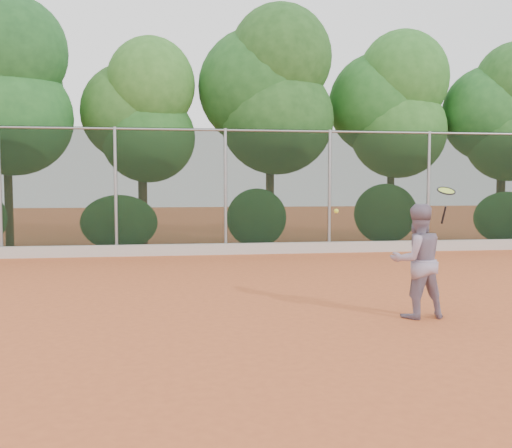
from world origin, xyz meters
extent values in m
plane|color=#C65C2E|center=(0.00, 0.00, 0.00)|extent=(80.00, 80.00, 0.00)
cube|color=#B8B2AB|center=(0.00, 6.82, 0.15)|extent=(24.00, 0.20, 0.30)
imported|color=gray|center=(2.08, -1.09, 0.83)|extent=(0.85, 0.68, 1.67)
cube|color=black|center=(0.00, 7.00, 1.75)|extent=(24.00, 0.01, 3.50)
cylinder|color=gray|center=(0.00, 7.00, 3.45)|extent=(24.00, 0.06, 0.06)
cylinder|color=gray|center=(-6.00, 7.00, 1.75)|extent=(0.09, 0.09, 3.50)
cylinder|color=gray|center=(-3.00, 7.00, 1.75)|extent=(0.09, 0.09, 3.50)
cylinder|color=gray|center=(0.00, 7.00, 1.75)|extent=(0.09, 0.09, 3.50)
cylinder|color=gray|center=(3.00, 7.00, 1.75)|extent=(0.09, 0.09, 3.50)
cylinder|color=gray|center=(6.00, 7.00, 1.75)|extent=(0.09, 0.09, 3.50)
cylinder|color=#3B2917|center=(-6.30, 8.90, 1.45)|extent=(0.24, 0.24, 2.90)
ellipsoid|color=#2C752C|center=(-6.10, 8.80, 3.90)|extent=(3.50, 2.90, 3.40)
ellipsoid|color=#266428|center=(-6.00, 8.70, 5.80)|extent=(3.10, 2.60, 3.20)
cylinder|color=#412519|center=(-2.40, 9.30, 1.20)|extent=(0.28, 0.28, 2.40)
ellipsoid|color=#20531C|center=(-2.20, 9.20, 3.40)|extent=(2.90, 2.40, 2.80)
ellipsoid|color=#28571E|center=(-2.70, 9.50, 4.20)|extent=(3.20, 2.70, 3.10)
ellipsoid|color=#2C6121|center=(-2.10, 9.00, 5.00)|extent=(2.70, 2.30, 2.90)
cylinder|color=#432719|center=(1.60, 9.00, 1.50)|extent=(0.26, 0.26, 3.00)
ellipsoid|color=#316A28|center=(1.80, 8.90, 4.00)|extent=(3.60, 3.00, 3.50)
ellipsoid|color=#2D6B28|center=(1.30, 9.20, 5.00)|extent=(3.90, 3.20, 3.80)
ellipsoid|color=#326827|center=(1.90, 8.80, 5.90)|extent=(3.20, 2.70, 3.30)
cylinder|color=#48301B|center=(5.70, 9.20, 1.35)|extent=(0.24, 0.24, 2.70)
ellipsoid|color=#275E20|center=(5.90, 9.10, 3.70)|extent=(3.20, 2.70, 3.10)
ellipsoid|color=#1D551D|center=(5.40, 9.40, 4.60)|extent=(3.50, 2.90, 3.40)
ellipsoid|color=#255D20|center=(6.00, 9.00, 5.40)|extent=(3.00, 2.50, 3.10)
cylinder|color=#3C2317|center=(9.40, 8.80, 1.25)|extent=(0.28, 0.28, 2.50)
ellipsoid|color=#36762D|center=(9.60, 8.70, 3.50)|extent=(3.00, 2.50, 2.90)
ellipsoid|color=#2E772D|center=(9.10, 9.00, 4.30)|extent=(3.30, 2.80, 3.20)
ellipsoid|color=#2F6626|center=(-3.00, 7.80, 0.85)|extent=(2.20, 1.16, 1.60)
ellipsoid|color=#2B6426|center=(1.00, 7.80, 0.95)|extent=(1.80, 1.04, 1.76)
ellipsoid|color=#2D5F24|center=(5.00, 7.80, 1.05)|extent=(2.00, 1.10, 1.84)
ellipsoid|color=#2D6D29|center=(9.00, 7.80, 0.90)|extent=(2.16, 1.12, 1.64)
cylinder|color=black|center=(2.44, -1.16, 1.51)|extent=(0.03, 0.13, 0.26)
torus|color=black|center=(2.44, -1.22, 1.86)|extent=(0.27, 0.26, 0.13)
cylinder|color=#B8D83F|center=(2.44, -1.22, 1.86)|extent=(0.23, 0.22, 0.09)
sphere|color=#DDEA35|center=(0.86, -1.06, 1.57)|extent=(0.07, 0.07, 0.07)
camera|label=1|loc=(-1.43, -8.92, 1.95)|focal=40.00mm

